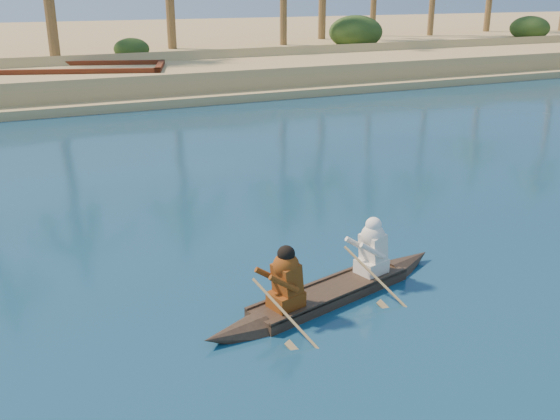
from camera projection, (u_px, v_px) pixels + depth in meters
name	position (u px, v px, depth m)	size (l,w,h in m)	color
sandy_embankment	(133.00, 46.00, 49.10)	(150.00, 51.00, 1.50)	tan
shrub_cluster	(191.00, 55.00, 35.73)	(100.00, 6.00, 2.40)	#223513
canoe	(331.00, 284.00, 10.18)	(4.97, 1.88, 1.37)	#3E2F22
barge_mid	(47.00, 85.00, 28.76)	(11.21, 6.68, 1.77)	#612C14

